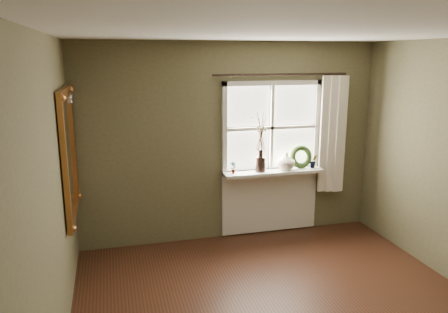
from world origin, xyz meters
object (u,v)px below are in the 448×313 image
Objects in this scene: cream_vase at (286,161)px; gilt_mirror at (69,153)px; wreath at (301,159)px; dark_jug at (260,164)px.

cream_vase is 0.17× the size of gilt_mirror.
cream_vase is at bearing -169.73° from wreath.
cream_vase is 0.23m from wreath.
dark_jug is 0.62× the size of wreath.
gilt_mirror is (-2.70, -0.52, 0.37)m from cream_vase.
cream_vase is 2.77m from gilt_mirror.
wreath reaches higher than cream_vase.
cream_vase reaches higher than dark_jug.
gilt_mirror is at bearing -169.18° from cream_vase.
gilt_mirror is (-2.33, -0.52, 0.40)m from dark_jug.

